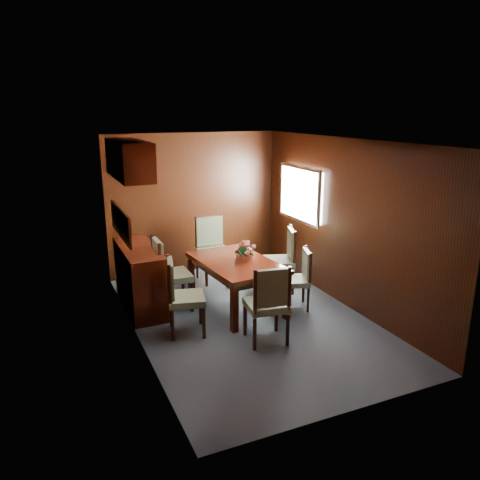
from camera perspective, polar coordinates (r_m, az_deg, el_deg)
name	(u,v)px	position (r m, az deg, el deg)	size (l,w,h in m)	color
ground	(248,318)	(6.51, 1.01, -9.55)	(4.50, 4.50, 0.00)	#38444D
room_shell	(231,198)	(6.26, -1.08, 5.14)	(3.06, 4.52, 2.41)	black
sideboard	(140,277)	(6.86, -12.11, -4.48)	(0.48, 1.40, 0.90)	#330F06
dining_table	(236,267)	(6.66, -0.46, -3.36)	(1.07, 1.57, 0.70)	#330F06
chair_left_near	(180,292)	(5.96, -7.31, -6.36)	(0.55, 0.56, 1.00)	black
chair_left_far	(167,270)	(6.66, -8.92, -3.67)	(0.49, 0.51, 1.06)	black
chair_right_near	(299,275)	(6.74, 7.24, -4.30)	(0.52, 0.53, 0.88)	black
chair_right_far	(284,256)	(7.34, 5.36, -1.95)	(0.60, 0.61, 1.01)	black
chair_head	(269,300)	(5.66, 3.49, -7.37)	(0.54, 0.52, 1.02)	black
chair_foot	(212,245)	(7.79, -3.43, -0.59)	(0.52, 0.50, 1.07)	black
flower_centerpiece	(245,250)	(6.69, 0.57, -1.18)	(0.28, 0.28, 0.28)	#B35336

